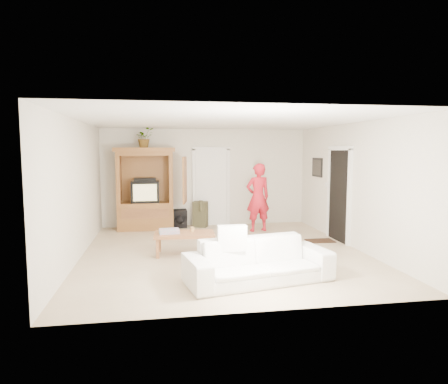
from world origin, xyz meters
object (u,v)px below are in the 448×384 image
(man, at_px, (258,197))
(coffee_table, at_px, (184,236))
(armoire, at_px, (146,194))
(sofa, at_px, (258,261))

(man, distance_m, coffee_table, 2.84)
(armoire, xyz_separation_m, man, (2.77, -0.72, -0.05))
(armoire, relative_size, man, 1.23)
(man, relative_size, coffee_table, 1.43)
(armoire, bearing_deg, sofa, -67.95)
(armoire, height_order, man, armoire)
(sofa, distance_m, coffee_table, 2.08)
(man, xyz_separation_m, coffee_table, (-1.97, -1.99, -0.48))
(armoire, distance_m, sofa, 4.90)
(sofa, height_order, coffee_table, sofa)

